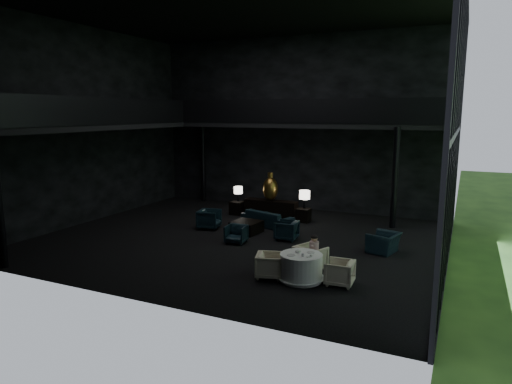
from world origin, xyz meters
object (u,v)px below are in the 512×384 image
at_px(console, 271,209).
at_px(table_lamp_left, 238,191).
at_px(lounge_armchair_west, 209,217).
at_px(dining_chair_north, 310,256).
at_px(dining_table, 301,269).
at_px(dining_chair_west, 270,265).
at_px(window_armchair, 384,240).
at_px(sofa, 268,215).
at_px(coffee_table, 246,227).
at_px(dining_chair_east, 340,272).
at_px(lounge_armchair_south, 236,234).
at_px(bronze_urn, 270,189).
at_px(side_table_left, 237,208).
at_px(side_table_right, 304,215).
at_px(lounge_armchair_east, 286,229).
at_px(child, 314,245).
at_px(table_lamp_right, 305,196).

relative_size(console, table_lamp_left, 3.62).
distance_m(lounge_armchair_west, dining_chair_north, 5.89).
height_order(dining_table, dining_chair_west, dining_table).
bearing_deg(dining_chair_west, window_armchair, -50.99).
height_order(sofa, coffee_table, sofa).
xyz_separation_m(lounge_armchair_west, dining_table, (5.17, -3.83, -0.12)).
height_order(table_lamp_left, dining_chair_east, table_lamp_left).
bearing_deg(lounge_armchair_south, lounge_armchair_west, 138.98).
xyz_separation_m(console, sofa, (0.50, -1.52, 0.07)).
xyz_separation_m(console, bronze_urn, (0.00, -0.06, 0.90)).
relative_size(side_table_left, dining_chair_north, 0.72).
relative_size(side_table_right, lounge_armchair_east, 0.75).
xyz_separation_m(dining_chair_north, dining_chair_east, (1.08, -0.81, -0.06)).
relative_size(lounge_armchair_west, window_armchair, 0.95).
relative_size(lounge_armchair_east, window_armchair, 0.81).
bearing_deg(coffee_table, bronze_urn, 93.74).
relative_size(table_lamp_left, coffee_table, 0.65).
distance_m(table_lamp_left, dining_chair_north, 7.86).
distance_m(coffee_table, child, 4.63).
xyz_separation_m(lounge_armchair_south, dining_chair_east, (4.31, -2.36, 0.03)).
relative_size(lounge_armchair_east, dining_table, 0.58).
distance_m(lounge_armchair_south, dining_chair_west, 3.56).
relative_size(lounge_armchair_south, dining_chair_west, 0.88).
distance_m(window_armchair, child, 2.99).
bearing_deg(side_table_left, dining_chair_east, -45.20).
bearing_deg(lounge_armchair_east, dining_chair_north, 31.26).
bearing_deg(dining_chair_west, child, -54.79).
relative_size(side_table_right, lounge_armchair_west, 0.64).
bearing_deg(console, table_lamp_left, 179.99).
distance_m(window_armchair, coffee_table, 5.20).
distance_m(sofa, dining_table, 6.11).
relative_size(lounge_armchair_south, window_armchair, 0.68).
xyz_separation_m(sofa, window_armchair, (4.87, -1.64, -0.04)).
relative_size(table_lamp_right, lounge_armchair_west, 0.83).
relative_size(dining_table, dining_chair_north, 1.61).
distance_m(bronze_urn, table_lamp_left, 1.62).
bearing_deg(side_table_right, dining_table, -71.72).
bearing_deg(dining_chair_west, sofa, 7.19).
bearing_deg(side_table_right, side_table_left, 178.53).
relative_size(lounge_armchair_west, dining_chair_north, 1.10).
distance_m(window_armchair, dining_chair_north, 3.09).
relative_size(table_lamp_right, dining_chair_east, 1.07).
bearing_deg(table_lamp_right, lounge_armchair_south, -105.63).
distance_m(side_table_left, coffee_table, 3.20).
relative_size(bronze_urn, lounge_armchair_west, 1.37).
bearing_deg(dining_table, sofa, 121.99).
distance_m(side_table_left, dining_chair_north, 7.72).
xyz_separation_m(sofa, lounge_armchair_west, (-1.93, -1.35, -0.00)).
bearing_deg(side_table_left, dining_chair_north, -46.64).
bearing_deg(lounge_armchair_east, coffee_table, -101.64).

